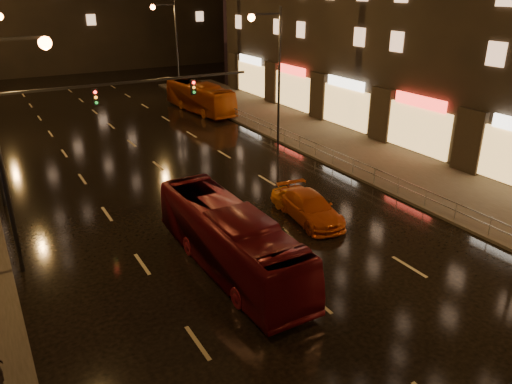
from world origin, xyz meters
TOP-DOWN VIEW (x-y plane):
  - ground at (0.00, 20.00)m, footprint 140.00×140.00m
  - sidewalk_right at (13.50, 15.00)m, footprint 7.00×70.00m
  - traffic_signal at (-5.06, 20.00)m, footprint 15.31×0.32m
  - railing_right at (10.20, 18.00)m, footprint 0.05×56.00m
  - bus_red at (-1.79, 7.80)m, footprint 2.44×10.22m
  - bus_curb at (8.94, 35.06)m, footprint 3.14×10.09m
  - taxi_near at (4.00, 11.02)m, footprint 1.72×3.72m
  - taxi_far at (4.00, 10.00)m, footprint 2.52×5.00m

SIDE VIEW (x-z plane):
  - ground at x=0.00m, z-range 0.00..0.00m
  - sidewalk_right at x=13.50m, z-range 0.00..0.15m
  - taxi_near at x=4.00m, z-range 0.00..1.23m
  - taxi_far at x=4.00m, z-range 0.00..1.39m
  - railing_right at x=10.20m, z-range 0.40..1.40m
  - bus_curb at x=8.94m, z-range 0.00..2.77m
  - bus_red at x=-1.79m, z-range 0.00..2.84m
  - traffic_signal at x=-5.06m, z-range 1.64..7.84m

